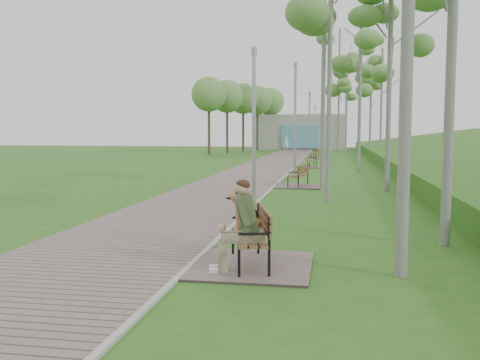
{
  "coord_description": "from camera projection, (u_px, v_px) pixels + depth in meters",
  "views": [
    {
      "loc": [
        2.26,
        -12.04,
        2.23
      ],
      "look_at": [
        0.35,
        -1.05,
        1.18
      ],
      "focal_mm": 40.0,
      "sensor_mm": 36.0,
      "label": 1
    }
  ],
  "objects": [
    {
      "name": "bench_far",
      "position": [
        315.0,
        156.0,
        43.24
      ],
      "size": [
        1.59,
        1.77,
        0.98
      ],
      "color": "#6C5C57",
      "rests_on": "ground"
    },
    {
      "name": "birch_far_b",
      "position": [
        347.0,
        81.0,
        43.3
      ],
      "size": [
        2.44,
        2.44,
        7.86
      ],
      "color": "silver",
      "rests_on": "ground"
    },
    {
      "name": "walkway",
      "position": [
        269.0,
        165.0,
        33.79
      ],
      "size": [
        3.5,
        67.0,
        0.04
      ],
      "primitive_type": "cube",
      "color": "#6C5C57",
      "rests_on": "ground"
    },
    {
      "name": "birch_far_a",
      "position": [
        382.0,
        69.0,
        37.87
      ],
      "size": [
        2.59,
        2.59,
        8.35
      ],
      "color": "silver",
      "rests_on": "ground"
    },
    {
      "name": "ground",
      "position": [
        233.0,
        226.0,
        12.4
      ],
      "size": [
        120.0,
        120.0,
        0.0
      ],
      "primitive_type": "plane",
      "color": "#285D19",
      "rests_on": "ground"
    },
    {
      "name": "lamp_post_far",
      "position": [
        315.0,
        129.0,
        60.7
      ],
      "size": [
        0.19,
        0.19,
        4.96
      ],
      "color": "gray",
      "rests_on": "ground"
    },
    {
      "name": "pedestrian_near",
      "position": [
        286.0,
        144.0,
        57.3
      ],
      "size": [
        0.61,
        0.43,
        1.59
      ],
      "primitive_type": "imported",
      "rotation": [
        0.0,
        0.0,
        3.06
      ],
      "color": "white",
      "rests_on": "ground"
    },
    {
      "name": "birch_near_b",
      "position": [
        391.0,
        12.0,
        18.8
      ],
      "size": [
        2.4,
        2.4,
        8.12
      ],
      "color": "silver",
      "rests_on": "ground"
    },
    {
      "name": "bench_second",
      "position": [
        298.0,
        182.0,
        21.07
      ],
      "size": [
        1.77,
        1.96,
        1.08
      ],
      "color": "#6C5C57",
      "rests_on": "ground"
    },
    {
      "name": "building_north",
      "position": [
        301.0,
        132.0,
        62.47
      ],
      "size": [
        10.0,
        5.2,
        4.0
      ],
      "color": "#9E9E99",
      "rests_on": "ground"
    },
    {
      "name": "lamp_post_third",
      "position": [
        309.0,
        126.0,
        45.34
      ],
      "size": [
        0.21,
        0.21,
        5.48
      ],
      "color": "gray",
      "rests_on": "ground"
    },
    {
      "name": "bench_third",
      "position": [
        312.0,
        164.0,
        32.09
      ],
      "size": [
        1.66,
        1.85,
        1.02
      ],
      "color": "#6C5C57",
      "rests_on": "ground"
    },
    {
      "name": "kerb",
      "position": [
        296.0,
        165.0,
        33.49
      ],
      "size": [
        0.1,
        67.0,
        0.05
      ],
      "primitive_type": "cube",
      "color": "#999993",
      "rests_on": "ground"
    },
    {
      "name": "birch_distant_b",
      "position": [
        360.0,
        65.0,
        57.32
      ],
      "size": [
        2.85,
        2.85,
        11.71
      ],
      "color": "silver",
      "rests_on": "ground"
    },
    {
      "name": "lamp_post_second",
      "position": [
        295.0,
        123.0,
        26.1
      ],
      "size": [
        0.21,
        0.21,
        5.5
      ],
      "color": "gray",
      "rests_on": "ground"
    },
    {
      "name": "birch_far_c",
      "position": [
        371.0,
        85.0,
        46.35
      ],
      "size": [
        2.38,
        2.38,
        7.84
      ],
      "color": "silver",
      "rests_on": "ground"
    },
    {
      "name": "birch_distant_a",
      "position": [
        340.0,
        52.0,
        48.3
      ],
      "size": [
        2.97,
        2.97,
        11.85
      ],
      "color": "silver",
      "rests_on": "ground"
    },
    {
      "name": "bench_main",
      "position": [
        246.0,
        238.0,
        8.67
      ],
      "size": [
        1.94,
        2.15,
        1.69
      ],
      "color": "#6C5C57",
      "rests_on": "ground"
    },
    {
      "name": "lamp_post_near",
      "position": [
        254.0,
        135.0,
        14.71
      ],
      "size": [
        0.17,
        0.17,
        4.47
      ],
      "color": "gray",
      "rests_on": "ground"
    },
    {
      "name": "birch_mid_c",
      "position": [
        361.0,
        46.0,
        28.35
      ],
      "size": [
        2.37,
        2.37,
        8.5
      ],
      "color": "silver",
      "rests_on": "ground"
    }
  ]
}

